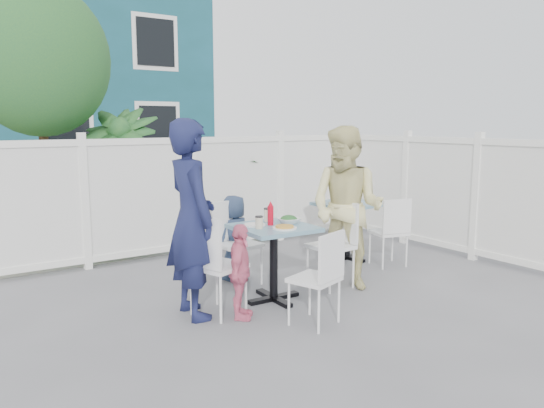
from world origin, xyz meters
TOP-DOWN VIEW (x-y plane):
  - ground at (0.00, 0.00)m, footprint 80.00×80.00m
  - near_sidewalk at (0.00, 3.80)m, footprint 24.00×2.60m
  - street at (0.00, 7.50)m, footprint 24.00×5.00m
  - far_sidewalk at (0.00, 10.60)m, footprint 24.00×1.60m
  - building at (-0.50, 14.00)m, footprint 11.00×6.00m
  - fence_back at (0.10, 2.40)m, footprint 5.86×0.08m
  - fence_right at (3.00, 0.60)m, footprint 0.08×3.66m
  - tree at (-1.60, 3.30)m, footprint 1.80×1.62m
  - potted_shrub_a at (-0.70, 3.10)m, footprint 1.59×1.59m
  - potted_shrub_b at (1.30, 3.00)m, footprint 1.31×1.49m
  - main_table at (-0.10, 0.14)m, footprint 0.75×0.75m
  - spare_table at (1.65, 0.97)m, footprint 0.80×0.80m
  - chair_left at (-0.82, 0.09)m, footprint 0.54×0.55m
  - chair_right at (0.76, 0.17)m, footprint 0.43×0.44m
  - chair_back at (-0.13, 0.87)m, footprint 0.49×0.48m
  - chair_near at (-0.13, -0.66)m, footprint 0.49×0.48m
  - chair_spare at (1.84, 0.37)m, footprint 0.48×0.47m
  - man at (-0.96, 0.22)m, footprint 0.48×0.70m
  - woman at (0.82, 0.08)m, footprint 0.95×1.05m
  - boy at (-0.05, 1.02)m, footprint 0.55×0.45m
  - toddler at (-0.64, -0.11)m, footprint 0.50×0.54m
  - plate_main at (-0.10, -0.05)m, footprint 0.24×0.24m
  - plate_side at (-0.25, 0.26)m, footprint 0.22×0.22m
  - salad_bowl at (0.11, 0.17)m, footprint 0.23×0.23m
  - coffee_cup_a at (-0.29, 0.11)m, footprint 0.08×0.08m
  - coffee_cup_b at (-0.01, 0.37)m, footprint 0.09×0.09m
  - ketchup_bottle at (-0.10, 0.19)m, footprint 0.06×0.06m
  - salt_shaker at (-0.15, 0.36)m, footprint 0.03×0.03m
  - pepper_shaker at (-0.13, 0.41)m, footprint 0.03×0.03m

SIDE VIEW (x-z plane):
  - ground at x=0.00m, z-range 0.00..0.00m
  - street at x=0.00m, z-range 0.00..0.01m
  - near_sidewalk at x=0.00m, z-range 0.00..0.01m
  - far_sidewalk at x=0.00m, z-range 0.00..0.01m
  - toddler at x=-0.64m, z-range 0.00..0.89m
  - boy at x=-0.05m, z-range 0.00..0.98m
  - chair_near at x=-0.13m, z-range 0.07..0.93m
  - chair_spare at x=1.84m, z-range 0.07..0.94m
  - chair_back at x=-0.13m, z-range 0.08..1.01m
  - chair_right at x=0.76m, z-range 0.08..1.02m
  - chair_left at x=-0.82m, z-range 0.08..1.04m
  - spare_table at x=1.65m, z-range 0.21..0.97m
  - main_table at x=-0.10m, z-range 0.21..0.99m
  - potted_shrub_b at x=1.30m, z-range 0.00..1.55m
  - plate_main at x=-0.10m, z-range 0.78..0.79m
  - plate_side at x=-0.25m, z-range 0.78..0.79m
  - fence_right at x=3.00m, z-range -0.02..1.58m
  - fence_back at x=0.10m, z-range -0.02..1.58m
  - salad_bowl at x=0.11m, z-range 0.78..0.83m
  - pepper_shaker at x=-0.13m, z-range 0.78..0.84m
  - salt_shaker at x=-0.15m, z-range 0.78..0.85m
  - coffee_cup_a at x=-0.29m, z-range 0.78..0.89m
  - coffee_cup_b at x=-0.01m, z-range 0.78..0.91m
  - ketchup_bottle at x=-0.10m, z-range 0.78..0.97m
  - woman at x=0.82m, z-range 0.00..1.77m
  - man at x=-0.96m, z-range 0.00..1.84m
  - potted_shrub_a at x=-0.70m, z-range 0.00..2.01m
  - tree at x=-1.60m, z-range 0.80..4.39m
  - building at x=-0.50m, z-range 0.00..6.00m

